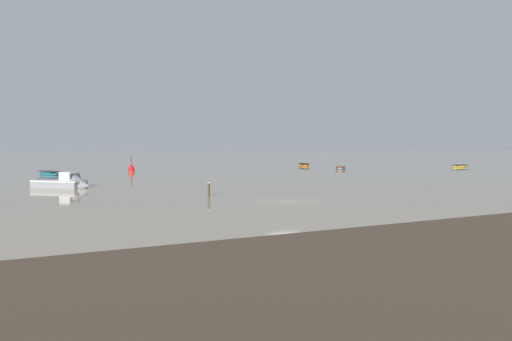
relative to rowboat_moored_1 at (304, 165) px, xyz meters
name	(u,v)px	position (x,y,z in m)	size (l,w,h in m)	color
ground_plane	(288,201)	(-35.34, -48.78, -0.19)	(800.00, 800.00, 0.00)	tan
rowboat_moored_1	(304,165)	(0.00, 0.00, 0.00)	(3.17, 4.64, 0.70)	orange
rowboat_moored_2	(460,166)	(19.90, -16.79, -0.02)	(4.12, 2.11, 0.62)	gold
rowboat_moored_3	(49,173)	(-43.62, -5.40, 0.00)	(2.50, 4.70, 0.71)	#197084
rowboat_moored_4	(340,168)	(-1.40, -11.99, 0.00)	(3.94, 4.27, 0.68)	gray
motorboat_moored_0	(67,184)	(-46.35, -28.28, 0.14)	(5.29, 5.69, 2.20)	gray
channel_buoy	(131,168)	(-31.43, -1.53, 0.27)	(0.90, 0.90, 2.30)	red
mooring_post_near	(209,189)	(-38.68, -42.66, 0.36)	(0.22, 0.22, 1.25)	#413323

